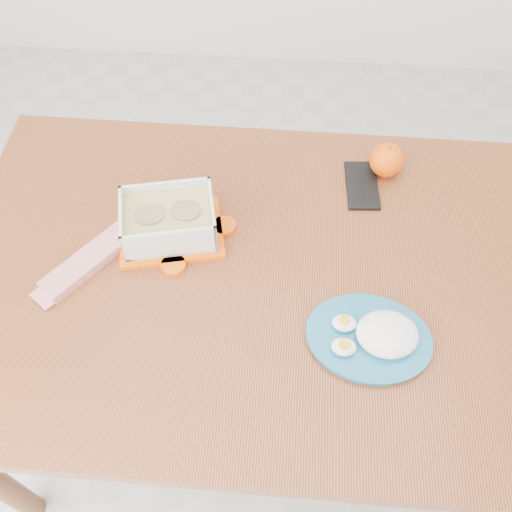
# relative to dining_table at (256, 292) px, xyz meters

# --- Properties ---
(ground) EXTENTS (3.50, 3.50, 0.00)m
(ground) POSITION_rel_dining_table_xyz_m (0.01, 0.03, -0.67)
(ground) COLOR #B7B7B2
(ground) RESTS_ON ground
(dining_table) EXTENTS (1.36, 0.91, 0.75)m
(dining_table) POSITION_rel_dining_table_xyz_m (0.00, 0.00, 0.00)
(dining_table) COLOR brown
(dining_table) RESTS_ON ground
(food_container) EXTENTS (0.26, 0.22, 0.10)m
(food_container) POSITION_rel_dining_table_xyz_m (-0.20, 0.09, 0.13)
(food_container) COLOR #FF5A07
(food_container) RESTS_ON dining_table
(orange_fruit) EXTENTS (0.08, 0.08, 0.08)m
(orange_fruit) POSITION_rel_dining_table_xyz_m (0.29, 0.32, 0.13)
(orange_fruit) COLOR #FF4105
(orange_fruit) RESTS_ON dining_table
(rice_plate) EXTENTS (0.28, 0.28, 0.07)m
(rice_plate) POSITION_rel_dining_table_xyz_m (0.25, -0.15, 0.11)
(rice_plate) COLOR #186588
(rice_plate) RESTS_ON dining_table
(candy_bar) EXTENTS (0.19, 0.23, 0.02)m
(candy_bar) POSITION_rel_dining_table_xyz_m (-0.36, -0.00, 0.10)
(candy_bar) COLOR #B80B09
(candy_bar) RESTS_ON dining_table
(smartphone) EXTENTS (0.09, 0.16, 0.01)m
(smartphone) POSITION_rel_dining_table_xyz_m (0.24, 0.27, 0.09)
(smartphone) COLOR black
(smartphone) RESTS_ON dining_table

